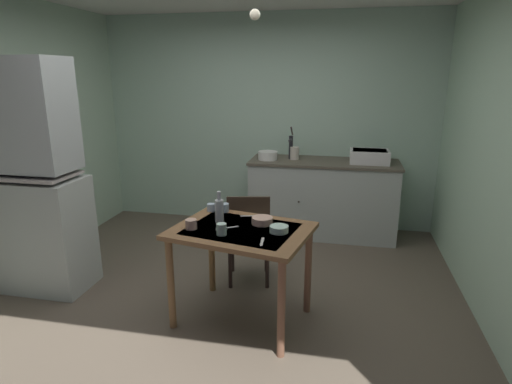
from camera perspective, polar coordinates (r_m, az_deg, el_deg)
ground_plane at (r=3.90m, az=-4.30°, el=-13.88°), size 5.19×5.19×0.00m
wall_back at (r=5.47m, az=1.50°, el=9.39°), size 4.29×0.10×2.64m
wall_right at (r=3.51m, az=31.26°, el=3.50°), size 0.10×4.20×2.64m
hutch_cabinet at (r=4.20m, az=-27.61°, el=0.69°), size 0.81×0.50×2.06m
counter_cabinet at (r=5.19m, az=8.96°, el=-0.81°), size 1.75×0.64×0.92m
sink_basin at (r=5.07m, az=15.04°, el=4.68°), size 0.44×0.34×0.15m
hand_pump at (r=5.13m, az=4.72°, el=6.33°), size 0.05×0.27×0.39m
mixing_bowl_counter at (r=5.10m, az=1.60°, el=4.95°), size 0.23×0.23×0.10m
stoneware_crock at (r=5.12m, az=5.23°, el=5.24°), size 0.11×0.11×0.15m
dining_table at (r=3.28m, az=-1.98°, el=-6.80°), size 1.15×0.95×0.78m
chair_far_side at (r=3.93m, az=-0.97°, el=-5.86°), size 0.47×0.47×0.89m
serving_bowl_wide at (r=3.33m, az=0.84°, el=-3.86°), size 0.17×0.17×0.05m
soup_bowl_small at (r=3.17m, az=3.12°, el=-5.01°), size 0.14×0.14×0.05m
mug_dark at (r=3.65m, az=-6.08°, el=-2.08°), size 0.07×0.07×0.06m
teacup_cream at (r=3.12m, az=-4.67°, el=-5.03°), size 0.07×0.07×0.09m
teacup_mint at (r=3.26m, az=-8.75°, el=-4.31°), size 0.09×0.09×0.07m
mug_tall at (r=3.62m, az=-4.26°, el=-2.12°), size 0.08×0.08×0.07m
glass_bottle at (r=3.36m, az=-4.97°, el=-2.43°), size 0.07×0.07×0.25m
table_knife at (r=3.25m, az=-3.91°, el=-4.85°), size 0.16×0.11×0.00m
teaspoon_near_bowl at (r=2.99m, az=0.83°, el=-6.73°), size 0.03×0.15×0.00m
teaspoon_by_cup at (r=3.51m, az=-1.00°, el=-3.26°), size 0.14×0.05×0.00m
pendant_bulb at (r=3.37m, az=-0.15°, el=22.81°), size 0.08×0.08×0.08m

